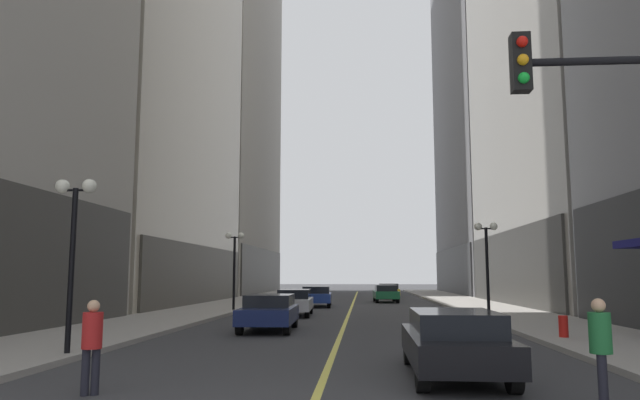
% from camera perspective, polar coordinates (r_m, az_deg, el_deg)
% --- Properties ---
extents(ground_plane, '(200.00, 200.00, 0.00)m').
position_cam_1_polar(ground_plane, '(40.91, 3.15, -10.18)').
color(ground_plane, '#38383A').
extents(sidewalk_left, '(4.50, 78.00, 0.15)m').
position_cam_1_polar(sidewalk_left, '(41.89, -8.38, -9.94)').
color(sidewalk_left, '#9E9991').
rests_on(sidewalk_left, ground).
extents(sidewalk_right, '(4.50, 78.00, 0.15)m').
position_cam_1_polar(sidewalk_right, '(41.57, 14.77, -9.80)').
color(sidewalk_right, '#9E9991').
rests_on(sidewalk_right, ground).
extents(lane_centre_stripe, '(0.16, 70.00, 0.01)m').
position_cam_1_polar(lane_centre_stripe, '(40.91, 3.15, -10.17)').
color(lane_centre_stripe, '#E5D64C').
rests_on(lane_centre_stripe, ground).
extents(building_left_mid, '(12.09, 24.00, 34.07)m').
position_cam_1_polar(building_left_mid, '(46.36, -18.27, 11.83)').
color(building_left_mid, '#B7AD99').
rests_on(building_left_mid, ground).
extents(building_right_far, '(12.43, 26.00, 51.67)m').
position_cam_1_polar(building_right_far, '(71.76, 17.11, 12.29)').
color(building_right_far, gray).
rests_on(building_right_far, ground).
extents(car_black, '(1.83, 4.67, 1.32)m').
position_cam_1_polar(car_black, '(12.36, 12.88, -13.20)').
color(car_black, black).
rests_on(car_black, ground).
extents(car_navy, '(2.00, 4.30, 1.32)m').
position_cam_1_polar(car_navy, '(22.07, -4.96, -10.71)').
color(car_navy, '#141E4C').
rests_on(car_navy, ground).
extents(car_silver, '(1.92, 4.54, 1.32)m').
position_cam_1_polar(car_silver, '(30.20, -2.51, -9.82)').
color(car_silver, '#B7B7BC').
rests_on(car_silver, ground).
extents(car_blue, '(2.12, 4.77, 1.32)m').
position_cam_1_polar(car_blue, '(39.01, -0.35, -9.27)').
color(car_blue, navy).
rests_on(car_blue, ground).
extents(car_green, '(1.92, 4.29, 1.32)m').
position_cam_1_polar(car_green, '(45.45, 6.41, -8.96)').
color(car_green, '#196038').
rests_on(car_green, ground).
extents(car_yellow, '(1.88, 4.05, 1.32)m').
position_cam_1_polar(car_yellow, '(52.65, 6.68, -8.73)').
color(car_yellow, yellow).
rests_on(car_yellow, ground).
extents(pedestrian_in_red_jacket, '(0.45, 0.45, 1.60)m').
position_cam_1_polar(pedestrian_in_red_jacket, '(11.04, -21.29, -12.54)').
color(pedestrian_in_red_jacket, black).
rests_on(pedestrian_in_red_jacket, ground).
extents(pedestrian_in_green_parka, '(0.45, 0.45, 1.66)m').
position_cam_1_polar(pedestrian_in_green_parka, '(10.44, 25.62, -12.44)').
color(pedestrian_in_green_parka, black).
rests_on(pedestrian_in_green_parka, ground).
extents(street_lamp_left_near, '(1.06, 0.36, 4.43)m').
position_cam_1_polar(street_lamp_left_near, '(15.87, -22.82, -2.31)').
color(street_lamp_left_near, black).
rests_on(street_lamp_left_near, ground).
extents(street_lamp_left_far, '(1.06, 0.36, 4.43)m').
position_cam_1_polar(street_lamp_left_far, '(33.27, -8.31, -5.15)').
color(street_lamp_left_far, black).
rests_on(street_lamp_left_far, ground).
extents(street_lamp_right_mid, '(1.06, 0.36, 4.43)m').
position_cam_1_polar(street_lamp_right_mid, '(27.79, 15.89, -4.53)').
color(street_lamp_right_mid, black).
rests_on(street_lamp_right_mid, ground).
extents(fire_hydrant_right, '(0.28, 0.28, 0.80)m').
position_cam_1_polar(fire_hydrant_right, '(19.82, 22.60, -11.49)').
color(fire_hydrant_right, red).
rests_on(fire_hydrant_right, ground).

